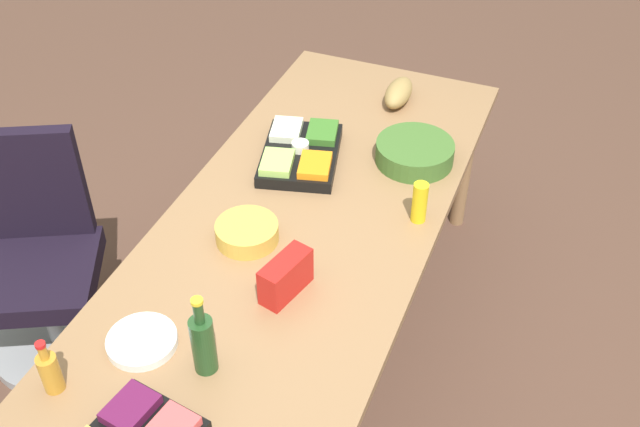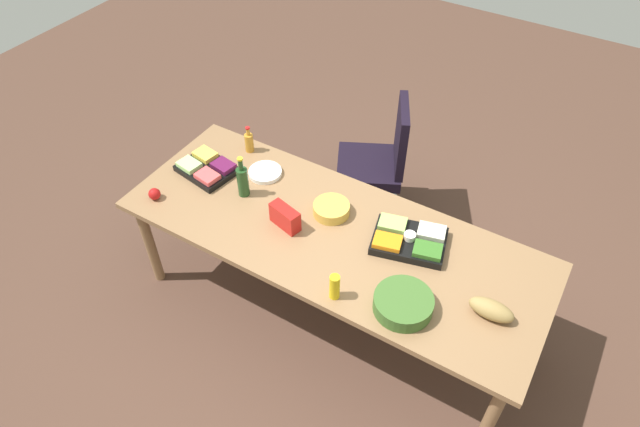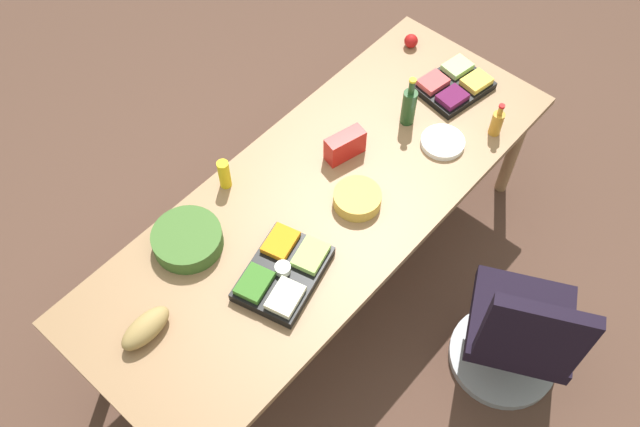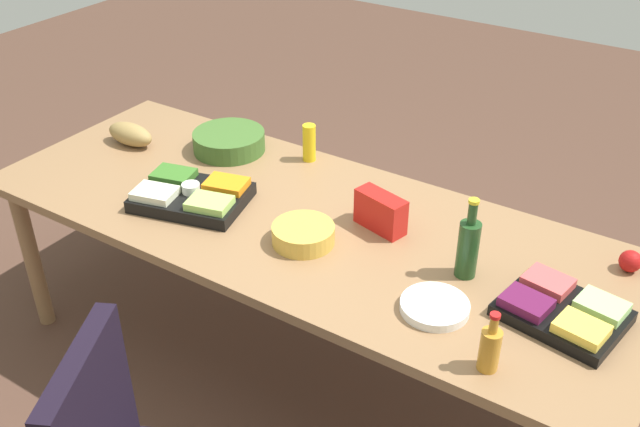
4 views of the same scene
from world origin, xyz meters
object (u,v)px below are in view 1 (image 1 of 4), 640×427
object	(u,v)px
office_chair	(42,275)
veggie_tray	(300,153)
conference_table	(293,248)
chip_bowl	(247,232)
wine_bottle	(204,343)
dressing_bottle	(50,371)
mustard_bottle	(420,202)
chip_bag_red	(286,276)
salad_bowl	(415,152)
bread_loaf	(399,93)
paper_plate_stack	(142,341)

from	to	relation	value
office_chair	veggie_tray	size ratio (longest dim) A/B	2.05
conference_table	chip_bowl	bearing A→B (deg)	122.04
wine_bottle	dressing_bottle	world-z (taller)	wine_bottle
mustard_bottle	conference_table	bearing A→B (deg)	121.60
conference_table	office_chair	world-z (taller)	office_chair
dressing_bottle	conference_table	bearing A→B (deg)	-23.21
wine_bottle	chip_bag_red	world-z (taller)	wine_bottle
salad_bowl	chip_bag_red	bearing A→B (deg)	167.71
mustard_bottle	bread_loaf	bearing A→B (deg)	22.41
paper_plate_stack	wine_bottle	bearing A→B (deg)	-91.06
bread_loaf	chip_bag_red	size ratio (longest dim) A/B	1.20
bread_loaf	dressing_bottle	xyz separation A→B (m)	(-1.89, 0.47, 0.03)
office_chair	veggie_tray	xyz separation A→B (m)	(0.64, -0.90, 0.43)
veggie_tray	chip_bag_red	bearing A→B (deg)	-160.82
office_chair	paper_plate_stack	xyz separation A→B (m)	(-0.43, -0.82, 0.41)
wine_bottle	chip_bowl	distance (m)	0.59
office_chair	wine_bottle	distance (m)	1.25
chip_bowl	paper_plate_stack	bearing A→B (deg)	170.89
conference_table	chip_bowl	distance (m)	0.19
conference_table	bread_loaf	bearing A→B (deg)	-5.12
conference_table	chip_bowl	world-z (taller)	chip_bowl
chip_bag_red	mustard_bottle	xyz separation A→B (m)	(0.52, -0.31, 0.01)
conference_table	office_chair	xyz separation A→B (m)	(-0.21, 1.05, -0.33)
salad_bowl	conference_table	bearing A→B (deg)	154.44
paper_plate_stack	mustard_bottle	bearing A→B (deg)	-35.15
wine_bottle	bread_loaf	size ratio (longest dim) A/B	1.23
chip_bowl	office_chair	bearing A→B (deg)	97.90
bread_loaf	dressing_bottle	bearing A→B (deg)	166.06
veggie_tray	conference_table	bearing A→B (deg)	-161.02
bread_loaf	chip_bowl	bearing A→B (deg)	168.21
wine_bottle	conference_table	bearing A→B (deg)	0.40
paper_plate_stack	salad_bowl	distance (m)	1.34
office_chair	paper_plate_stack	bearing A→B (deg)	-117.77
conference_table	dressing_bottle	world-z (taller)	dressing_bottle
veggie_tray	salad_bowl	distance (m)	0.46
bread_loaf	mustard_bottle	xyz separation A→B (m)	(-0.76, -0.31, 0.03)
dressing_bottle	paper_plate_stack	distance (m)	0.29
paper_plate_stack	salad_bowl	world-z (taller)	salad_bowl
veggie_tray	wine_bottle	bearing A→B (deg)	-171.95
wine_bottle	chip_bag_red	distance (m)	0.39
chip_bag_red	office_chair	bearing A→B (deg)	87.09
chip_bag_red	mustard_bottle	bearing A→B (deg)	-30.55
veggie_tray	chip_bag_red	xyz separation A→B (m)	(-0.70, -0.24, 0.03)
conference_table	salad_bowl	world-z (taller)	salad_bowl
veggie_tray	chip_bowl	distance (m)	0.52
wine_bottle	salad_bowl	bearing A→B (deg)	-12.67
chip_bag_red	paper_plate_stack	xyz separation A→B (m)	(-0.38, 0.32, -0.06)
paper_plate_stack	chip_bag_red	bearing A→B (deg)	-40.73
bread_loaf	chip_bowl	xyz separation A→B (m)	(-1.09, 0.23, -0.02)
veggie_tray	mustard_bottle	bearing A→B (deg)	-108.54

